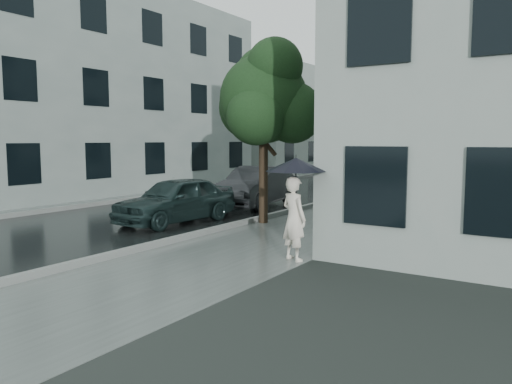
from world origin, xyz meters
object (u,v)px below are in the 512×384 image
Objects in this scene: car_near at (176,200)px; car_far at (256,186)px; street_tree at (265,98)px; pedestrian at (294,219)px; lamp_post at (349,123)px.

car_far is at bearing 94.47° from car_near.
car_near is (-2.21, -1.49, -2.99)m from street_tree.
pedestrian is 0.43× the size of car_near.
lamp_post is at bearing 92.42° from street_tree.
lamp_post is (-0.30, 7.15, -0.52)m from street_tree.
car_far is (-2.18, 2.92, -2.94)m from street_tree.
car_far is at bearing -119.41° from lamp_post.
car_far is at bearing -30.46° from pedestrian.
car_near is 0.90× the size of car_far.
car_far is (-1.88, -4.23, -2.42)m from lamp_post.
pedestrian is 0.38× the size of car_far.
lamp_post reaches higher than car_far.
pedestrian is 11.61m from lamp_post.
street_tree reaches higher than pedestrian.
pedestrian is at bearing -51.35° from street_tree.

